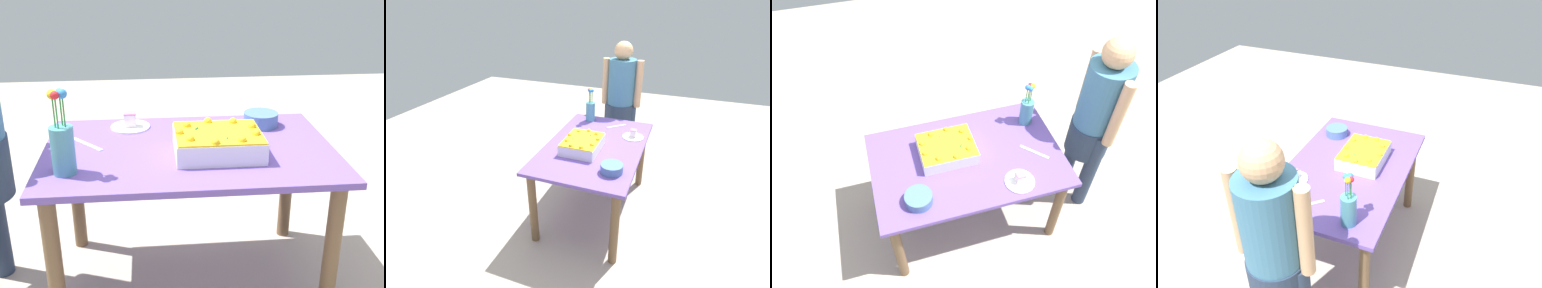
% 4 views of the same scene
% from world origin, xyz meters
% --- Properties ---
extents(ground_plane, '(8.00, 8.00, 0.00)m').
position_xyz_m(ground_plane, '(0.00, 0.00, 0.00)').
color(ground_plane, '#B0A090').
extents(dining_table, '(1.32, 0.85, 0.72)m').
position_xyz_m(dining_table, '(0.00, 0.00, 0.60)').
color(dining_table, '#6A4DA7').
rests_on(dining_table, ground_plane).
extents(sheet_cake, '(0.38, 0.31, 0.12)m').
position_xyz_m(sheet_cake, '(-0.12, 0.08, 0.77)').
color(sheet_cake, white).
rests_on(sheet_cake, dining_table).
extents(serving_plate_with_slice, '(0.20, 0.20, 0.08)m').
position_xyz_m(serving_plate_with_slice, '(0.27, -0.29, 0.74)').
color(serving_plate_with_slice, white).
rests_on(serving_plate_with_slice, dining_table).
extents(cake_knife, '(0.16, 0.18, 0.00)m').
position_xyz_m(cake_knife, '(0.47, -0.08, 0.72)').
color(cake_knife, silver).
rests_on(cake_knife, dining_table).
extents(flower_vase, '(0.10, 0.10, 0.35)m').
position_xyz_m(flower_vase, '(0.52, 0.22, 0.84)').
color(flower_vase, teal).
rests_on(flower_vase, dining_table).
extents(fruit_bowl, '(0.17, 0.17, 0.07)m').
position_xyz_m(fruit_bowl, '(-0.39, -0.26, 0.76)').
color(fruit_bowl, '#4D71A1').
rests_on(fruit_bowl, dining_table).
extents(person_standing, '(0.31, 0.45, 1.49)m').
position_xyz_m(person_standing, '(0.96, -0.00, 0.85)').
color(person_standing, '#29374F').
rests_on(person_standing, ground_plane).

